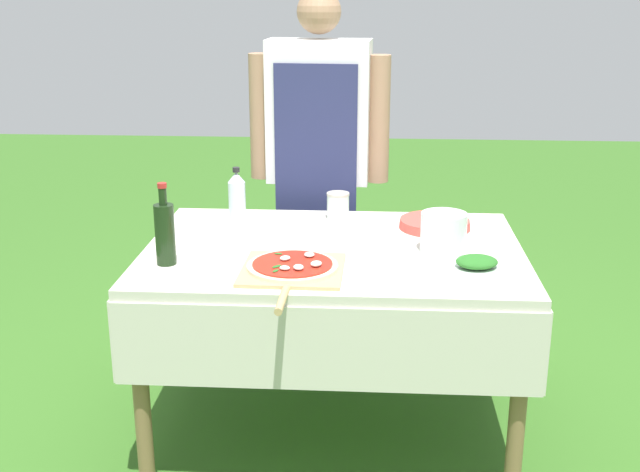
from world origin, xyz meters
TOP-DOWN VIEW (x-y plane):
  - ground_plane at (0.00, 0.00)m, footprint 12.00×12.00m
  - prep_table at (0.00, 0.00)m, footprint 1.36×0.96m
  - person_cook at (-0.10, 0.70)m, footprint 0.61×0.23m
  - pizza_on_peel at (-0.12, -0.27)m, footprint 0.34×0.53m
  - oil_bottle at (-0.55, -0.22)m, footprint 0.07×0.07m
  - water_bottle at (-0.37, 0.15)m, footprint 0.06×0.06m
  - herb_container at (0.48, -0.20)m, footprint 0.19×0.17m
  - mixing_tub at (0.39, -0.03)m, footprint 0.16×0.16m
  - plate_stack at (0.38, 0.25)m, footprint 0.27×0.27m
  - sauce_jar at (0.00, 0.36)m, footprint 0.09×0.09m

SIDE VIEW (x-z plane):
  - ground_plane at x=0.00m, z-range 0.00..0.00m
  - prep_table at x=0.00m, z-range 0.28..1.01m
  - pizza_on_peel at x=-0.12m, z-range 0.72..0.78m
  - plate_stack at x=0.38m, z-range 0.74..0.77m
  - herb_container at x=0.48m, z-range 0.74..0.78m
  - sauce_jar at x=0.00m, z-range 0.73..0.84m
  - mixing_tub at x=0.39m, z-range 0.74..0.88m
  - oil_bottle at x=-0.55m, z-range 0.71..0.99m
  - water_bottle at x=-0.37m, z-range 0.73..0.98m
  - person_cook at x=-0.10m, z-range 0.15..1.76m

